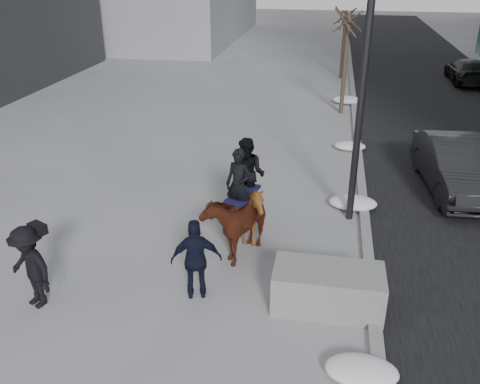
% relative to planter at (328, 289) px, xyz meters
% --- Properties ---
extents(ground, '(120.00, 120.00, 0.00)m').
position_rel_planter_xyz_m(ground, '(-2.09, 0.67, -0.43)').
color(ground, gray).
rests_on(ground, ground).
extents(road, '(8.00, 90.00, 0.01)m').
position_rel_planter_xyz_m(road, '(4.91, 10.67, -0.42)').
color(road, black).
rests_on(road, ground).
extents(curb, '(0.25, 90.00, 0.12)m').
position_rel_planter_xyz_m(curb, '(0.91, 10.67, -0.37)').
color(curb, gray).
rests_on(curb, ground).
extents(planter, '(2.15, 1.08, 0.86)m').
position_rel_planter_xyz_m(planter, '(0.00, 0.00, 0.00)').
color(planter, gray).
rests_on(planter, ground).
extents(car_near, '(2.01, 4.77, 1.53)m').
position_rel_planter_xyz_m(car_near, '(3.58, 6.30, 0.34)').
color(car_near, black).
rests_on(car_near, ground).
extents(car_far, '(1.83, 4.43, 1.28)m').
position_rel_planter_xyz_m(car_far, '(7.09, 21.19, 0.21)').
color(car_far, black).
rests_on(car_far, ground).
extents(tree_near, '(1.20, 1.20, 4.70)m').
position_rel_planter_xyz_m(tree_near, '(0.31, 13.97, 1.92)').
color(tree_near, '#382E21').
rests_on(tree_near, ground).
extents(tree_far, '(1.20, 1.20, 4.06)m').
position_rel_planter_xyz_m(tree_far, '(0.31, 21.15, 1.60)').
color(tree_far, '#3C2A23').
rests_on(tree_far, ground).
extents(mounted_left, '(1.47, 2.12, 2.50)m').
position_rel_planter_xyz_m(mounted_left, '(-2.13, 1.78, 0.50)').
color(mounted_left, '#451C0D').
rests_on(mounted_left, ground).
extents(mounted_right, '(1.65, 1.78, 2.58)m').
position_rel_planter_xyz_m(mounted_right, '(-2.00, 2.31, 0.61)').
color(mounted_right, '#532810').
rests_on(mounted_right, ground).
extents(feeder, '(1.11, 0.98, 1.75)m').
position_rel_planter_xyz_m(feeder, '(-2.62, -0.11, 0.45)').
color(feeder, black).
rests_on(feeder, ground).
extents(camera_crew, '(1.30, 1.08, 1.75)m').
position_rel_planter_xyz_m(camera_crew, '(-5.74, -0.94, 0.46)').
color(camera_crew, black).
rests_on(camera_crew, ground).
extents(lamppost, '(0.25, 2.96, 9.09)m').
position_rel_planter_xyz_m(lamppost, '(0.51, 4.19, 4.56)').
color(lamppost, black).
rests_on(lamppost, ground).
extents(snow_piles, '(1.40, 18.23, 0.36)m').
position_rel_planter_xyz_m(snow_piles, '(0.61, 7.62, -0.27)').
color(snow_piles, white).
rests_on(snow_piles, ground).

